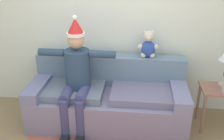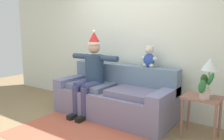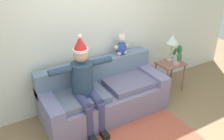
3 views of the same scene
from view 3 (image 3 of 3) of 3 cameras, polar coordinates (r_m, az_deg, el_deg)
name	(u,v)px [view 3 (image 3 of 3)]	position (r m, az deg, el deg)	size (l,w,h in m)	color
back_wall	(88,31)	(4.26, -5.65, 8.98)	(7.00, 0.10, 2.70)	silver
couch	(103,95)	(4.27, -2.01, -5.80)	(2.14, 0.90, 0.90)	slate
person_seated	(85,83)	(3.76, -6.28, -3.09)	(1.02, 0.77, 1.54)	navy
teddy_bear	(121,45)	(4.39, 2.21, 5.77)	(0.29, 0.17, 0.38)	#2A48A1
side_table	(170,68)	(4.98, 13.39, 0.45)	(0.51, 0.40, 0.61)	#8E5D50
table_lamp	(173,40)	(4.86, 13.90, 6.70)	(0.24, 0.24, 0.55)	#BBAC94
potted_plant	(177,56)	(4.84, 14.94, 3.09)	(0.22, 0.27, 0.39)	#C0ACA8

